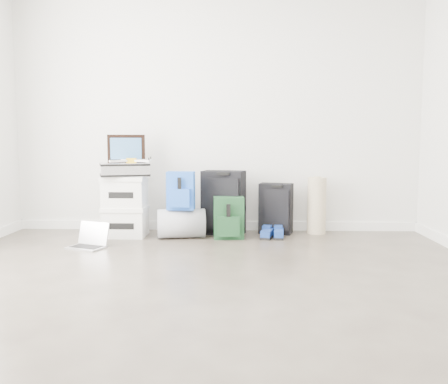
{
  "coord_description": "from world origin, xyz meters",
  "views": [
    {
      "loc": [
        0.28,
        -2.81,
        0.99
      ],
      "look_at": [
        0.11,
        1.9,
        0.5
      ],
      "focal_mm": 38.0,
      "sensor_mm": 36.0,
      "label": 1
    }
  ],
  "objects_px": {
    "carry_on": "(276,208)",
    "laptop": "(89,241)",
    "boxes_stack": "(125,206)",
    "large_suitcase": "(223,203)",
    "briefcase": "(124,170)",
    "duffel_bag": "(181,223)"
  },
  "relations": [
    {
      "from": "carry_on",
      "to": "laptop",
      "type": "bearing_deg",
      "value": -141.68
    },
    {
      "from": "boxes_stack",
      "to": "large_suitcase",
      "type": "relative_size",
      "value": 0.93
    },
    {
      "from": "boxes_stack",
      "to": "large_suitcase",
      "type": "height_order",
      "value": "large_suitcase"
    },
    {
      "from": "carry_on",
      "to": "large_suitcase",
      "type": "bearing_deg",
      "value": -158.69
    },
    {
      "from": "carry_on",
      "to": "laptop",
      "type": "distance_m",
      "value": 1.98
    },
    {
      "from": "briefcase",
      "to": "laptop",
      "type": "bearing_deg",
      "value": -130.36
    },
    {
      "from": "briefcase",
      "to": "carry_on",
      "type": "relative_size",
      "value": 0.89
    },
    {
      "from": "briefcase",
      "to": "laptop",
      "type": "xyz_separation_m",
      "value": [
        -0.22,
        -0.53,
        -0.65
      ]
    },
    {
      "from": "carry_on",
      "to": "laptop",
      "type": "relative_size",
      "value": 1.4
    },
    {
      "from": "boxes_stack",
      "to": "briefcase",
      "type": "xyz_separation_m",
      "value": [
        0.0,
        0.0,
        0.39
      ]
    },
    {
      "from": "boxes_stack",
      "to": "laptop",
      "type": "xyz_separation_m",
      "value": [
        -0.22,
        -0.53,
        -0.26
      ]
    },
    {
      "from": "briefcase",
      "to": "duffel_bag",
      "type": "relative_size",
      "value": 0.99
    },
    {
      "from": "boxes_stack",
      "to": "carry_on",
      "type": "height_order",
      "value": "boxes_stack"
    },
    {
      "from": "duffel_bag",
      "to": "laptop",
      "type": "xyz_separation_m",
      "value": [
        -0.82,
        -0.48,
        -0.09
      ]
    },
    {
      "from": "duffel_bag",
      "to": "laptop",
      "type": "relative_size",
      "value": 1.25
    },
    {
      "from": "duffel_bag",
      "to": "large_suitcase",
      "type": "relative_size",
      "value": 0.71
    },
    {
      "from": "duffel_bag",
      "to": "carry_on",
      "type": "distance_m",
      "value": 1.05
    },
    {
      "from": "boxes_stack",
      "to": "carry_on",
      "type": "bearing_deg",
      "value": 8.41
    },
    {
      "from": "boxes_stack",
      "to": "laptop",
      "type": "height_order",
      "value": "boxes_stack"
    },
    {
      "from": "briefcase",
      "to": "duffel_bag",
      "type": "distance_m",
      "value": 0.82
    },
    {
      "from": "briefcase",
      "to": "large_suitcase",
      "type": "distance_m",
      "value": 1.1
    },
    {
      "from": "boxes_stack",
      "to": "laptop",
      "type": "relative_size",
      "value": 1.64
    }
  ]
}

